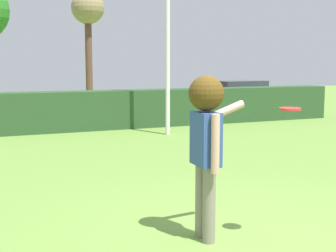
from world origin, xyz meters
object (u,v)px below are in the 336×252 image
at_px(lamppost, 168,5).
at_px(parked_car_red, 237,94).
at_px(person, 207,133).
at_px(frisbee, 290,109).
at_px(oak_tree, 88,13).

relative_size(lamppost, parked_car_red, 1.46).
relative_size(person, frisbee, 8.04).
relative_size(frisbee, parked_car_red, 0.05).
bearing_deg(lamppost, oak_tree, 86.62).
bearing_deg(lamppost, frisbee, -105.01).
xyz_separation_m(person, lamppost, (2.86, 7.43, 2.31)).
bearing_deg(person, parked_car_red, 56.47).
xyz_separation_m(lamppost, parked_car_red, (5.64, 5.39, -2.81)).
bearing_deg(lamppost, person, -111.04).
bearing_deg(lamppost, parked_car_red, 43.72).
bearing_deg(oak_tree, person, -100.87).
bearing_deg(frisbee, lamppost, 74.99).
distance_m(frisbee, oak_tree, 19.06).
height_order(lamppost, parked_car_red, lamppost).
distance_m(person, parked_car_red, 15.39).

